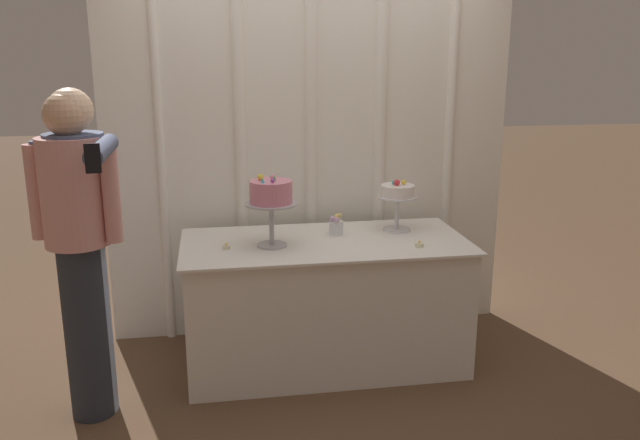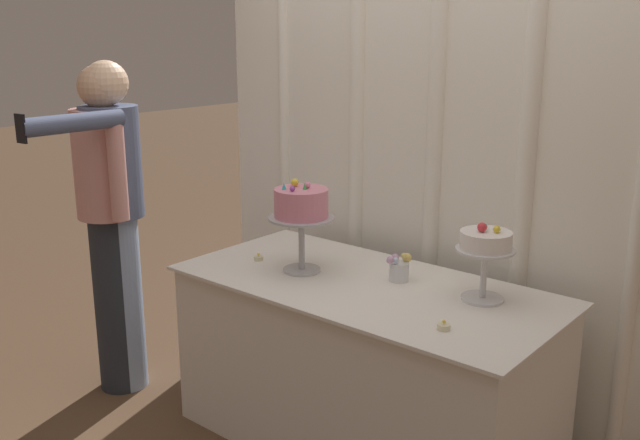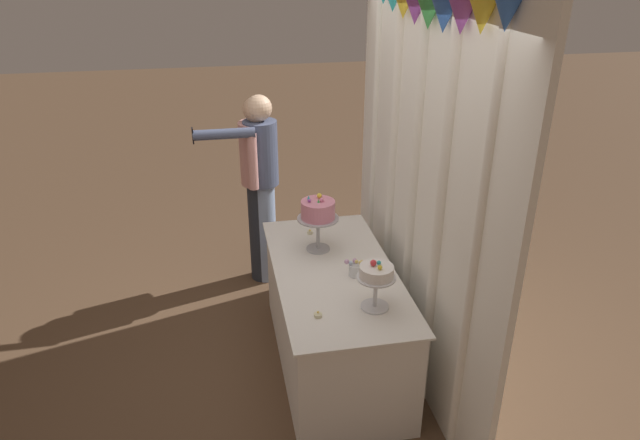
% 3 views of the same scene
% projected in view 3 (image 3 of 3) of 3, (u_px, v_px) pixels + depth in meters
% --- Properties ---
extents(ground_plane, '(24.00, 24.00, 0.00)m').
position_uv_depth(ground_plane, '(320.00, 363.00, 4.31)').
color(ground_plane, brown).
extents(draped_curtain, '(2.69, 0.16, 2.88)m').
position_uv_depth(draped_curtain, '(418.00, 162.00, 3.75)').
color(draped_curtain, white).
rests_on(draped_curtain, ground_plane).
extents(cake_table, '(1.71, 0.83, 0.79)m').
position_uv_depth(cake_table, '(334.00, 318.00, 4.16)').
color(cake_table, white).
rests_on(cake_table, ground_plane).
extents(cake_display_nearleft, '(0.30, 0.30, 0.42)m').
position_uv_depth(cake_display_nearleft, '(318.00, 212.00, 4.13)').
color(cake_display_nearleft, '#B2B2B7').
rests_on(cake_display_nearleft, cake_table).
extents(cake_display_nearright, '(0.24, 0.24, 0.33)m').
position_uv_depth(cake_display_nearright, '(376.00, 276.00, 3.48)').
color(cake_display_nearright, silver).
rests_on(cake_display_nearright, cake_table).
extents(flower_vase, '(0.09, 0.14, 0.13)m').
position_uv_depth(flower_vase, '(355.00, 268.00, 3.90)').
color(flower_vase, silver).
rests_on(flower_vase, cake_table).
extents(tealight_far_left, '(0.05, 0.05, 0.04)m').
position_uv_depth(tealight_far_left, '(310.00, 232.00, 4.49)').
color(tealight_far_left, beige).
rests_on(tealight_far_left, cake_table).
extents(tealight_near_left, '(0.05, 0.05, 0.04)m').
position_uv_depth(tealight_near_left, '(318.00, 315.00, 3.49)').
color(tealight_near_left, beige).
rests_on(tealight_near_left, cake_table).
extents(guest_girl_blue_dress, '(0.44, 0.73, 1.73)m').
position_uv_depth(guest_girl_blue_dress, '(261.00, 180.00, 5.00)').
color(guest_girl_blue_dress, '#93ADD6').
rests_on(guest_girl_blue_dress, ground_plane).
extents(guest_man_dark_suit, '(0.46, 0.39, 1.71)m').
position_uv_depth(guest_man_dark_suit, '(259.00, 183.00, 5.03)').
color(guest_man_dark_suit, '#282D38').
rests_on(guest_man_dark_suit, ground_plane).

